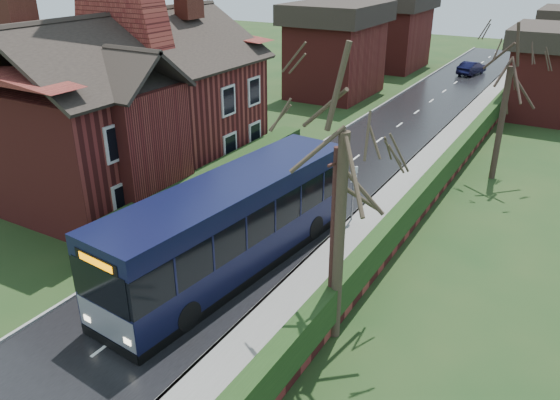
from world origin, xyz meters
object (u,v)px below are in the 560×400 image
Objects in this scene: brick_house at (131,102)px; bus_stop_sign at (353,186)px; bus at (232,226)px; telegraph_pole at (333,246)px; car_green at (218,198)px; car_silver at (205,220)px.

bus_stop_sign is at bearing 5.86° from brick_house.
bus is 1.93× the size of telegraph_pole.
telegraph_pole is at bearing -24.19° from brick_house.
bus_stop_sign is (11.93, 1.22, -2.56)m from brick_house.
bus is 5.61m from car_green.
car_green is at bearing 119.29° from car_silver.
bus_stop_sign is 8.30m from telegraph_pole.
telegraph_pole reaches higher than car_silver.
car_silver is 2.55m from car_green.
telegraph_pole is at bearing -13.47° from bus.
car_green is (5.83, -0.78, -3.78)m from brick_house.
telegraph_pole is (5.00, -1.71, 1.41)m from bus.
bus is 4.49× the size of bus_stop_sign.
brick_house is at bearing 169.25° from car_green.
car_silver is (-2.71, 1.70, -1.14)m from bus.
telegraph_pole reaches higher than bus_stop_sign.
brick_house is 2.28× the size of telegraph_pole.
bus_stop_sign is at bearing 73.71° from bus.
bus_stop_sign is (5.11, 4.34, 1.12)m from car_silver.
telegraph_pole reaches higher than bus.
bus_stop_sign reaches higher than car_green.
car_silver is at bearing -70.26° from car_green.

